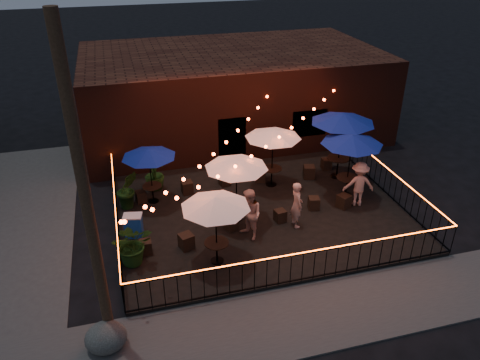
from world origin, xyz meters
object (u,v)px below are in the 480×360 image
at_px(cafe_table_1, 149,154).
at_px(boulder, 106,337).
at_px(cafe_table_3, 273,134).
at_px(cafe_table_0, 215,203).
at_px(cafe_table_2, 236,164).
at_px(cafe_table_5, 343,119).
at_px(cafe_table_4, 352,140).
at_px(cooler, 133,225).
at_px(utility_pole, 87,204).

bearing_deg(cafe_table_1, boulder, -105.64).
distance_m(cafe_table_3, boulder, 9.45).
bearing_deg(boulder, cafe_table_3, 45.43).
distance_m(cafe_table_0, cafe_table_2, 2.42).
xyz_separation_m(cafe_table_2, cafe_table_5, (4.78, 1.97, 0.36)).
height_order(cafe_table_3, cafe_table_4, cafe_table_4).
height_order(cafe_table_5, boulder, cafe_table_5).
height_order(cafe_table_3, cafe_table_5, cafe_table_5).
xyz_separation_m(cafe_table_3, cooler, (-5.50, -2.10, -1.76)).
distance_m(cafe_table_2, boulder, 6.70).
bearing_deg(cafe_table_0, cafe_table_2, 60.75).
distance_m(cafe_table_1, cafe_table_5, 7.48).
xyz_separation_m(cafe_table_0, cafe_table_2, (1.18, 2.11, 0.08)).
xyz_separation_m(cafe_table_1, cafe_table_4, (7.14, -1.46, 0.30)).
height_order(cafe_table_0, cafe_table_1, cafe_table_0).
bearing_deg(cafe_table_5, cafe_table_0, -145.61).
height_order(cafe_table_2, cafe_table_5, cafe_table_5).
distance_m(utility_pole, cooler, 5.49).
bearing_deg(utility_pole, cooler, 77.84).
height_order(cafe_table_0, cafe_table_4, cafe_table_4).
xyz_separation_m(utility_pole, cafe_table_2, (4.42, 4.25, -1.69)).
relative_size(cafe_table_0, cafe_table_1, 1.15).
relative_size(cafe_table_1, boulder, 2.38).
bearing_deg(utility_pole, cafe_table_0, 33.47).
bearing_deg(cafe_table_5, cafe_table_1, 179.92).
distance_m(cafe_table_2, cafe_table_5, 5.18).
xyz_separation_m(cafe_table_1, cafe_table_3, (4.66, 0.05, 0.20)).
height_order(cafe_table_4, cafe_table_5, cafe_table_5).
distance_m(cafe_table_1, boulder, 7.01).
bearing_deg(cafe_table_0, cafe_table_1, 110.23).
bearing_deg(cafe_table_4, cafe_table_1, 168.41).
bearing_deg(cafe_table_2, cooler, -178.77).
height_order(cafe_table_1, boulder, cafe_table_1).
bearing_deg(cafe_table_2, boulder, -134.74).
distance_m(cafe_table_3, cafe_table_5, 2.83).
bearing_deg(cafe_table_1, cafe_table_3, 0.61).
xyz_separation_m(cooler, boulder, (-0.99, -4.48, -0.18)).
xyz_separation_m(cafe_table_0, cooler, (-2.34, 2.03, -1.67)).
xyz_separation_m(utility_pole, cooler, (0.90, 4.18, -3.45)).
xyz_separation_m(cafe_table_1, cafe_table_5, (7.46, -0.01, 0.55)).
relative_size(cafe_table_3, boulder, 2.98).
bearing_deg(cafe_table_1, cafe_table_0, -69.77).
bearing_deg(utility_pole, cafe_table_3, 44.48).
relative_size(cafe_table_1, cafe_table_3, 0.80).
relative_size(utility_pole, cafe_table_1, 3.50).
xyz_separation_m(utility_pole, cafe_table_5, (9.20, 6.22, -1.33)).
xyz_separation_m(cafe_table_1, cafe_table_2, (2.69, -1.98, 0.19)).
bearing_deg(cafe_table_3, utility_pole, -135.52).
height_order(cafe_table_3, cooler, cafe_table_3).
bearing_deg(cafe_table_1, utility_pole, -105.60).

